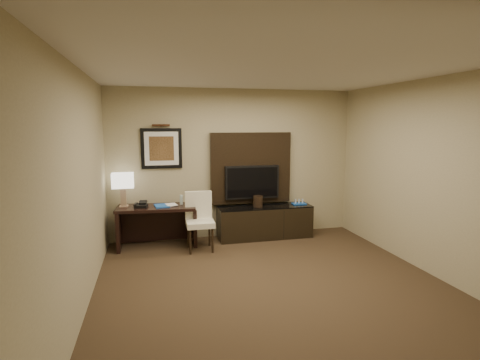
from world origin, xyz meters
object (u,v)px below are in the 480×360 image
object	(u,v)px
tv	(252,182)
ice_bucket	(258,201)
desk_phone	(141,204)
desk	(157,226)
credenza	(265,222)
water_bottle	(181,200)
desk_chair	(200,223)
table_lamp	(123,192)
minibar_tray	(299,202)

from	to	relation	value
tv	ice_bucket	xyz separation A→B (m)	(0.07, -0.16, -0.33)
tv	desk_phone	bearing A→B (deg)	-173.59
desk	desk_phone	xyz separation A→B (m)	(-0.24, -0.03, 0.40)
credenza	ice_bucket	size ratio (longest dim) A/B	8.51
tv	desk_phone	distance (m)	2.00
desk	ice_bucket	bearing A→B (deg)	5.91
desk	water_bottle	bearing A→B (deg)	11.54
desk_chair	tv	bearing A→B (deg)	29.23
desk	water_bottle	distance (m)	0.61
credenza	desk_phone	size ratio (longest dim) A/B	8.47
tv	water_bottle	xyz separation A→B (m)	(-1.30, -0.14, -0.24)
desk_phone	water_bottle	xyz separation A→B (m)	(0.67, 0.08, 0.03)
ice_bucket	desk_chair	bearing A→B (deg)	-160.13
credenza	desk_phone	distance (m)	2.22
water_bottle	ice_bucket	bearing A→B (deg)	-0.67
credenza	table_lamp	bearing A→B (deg)	178.76
desk	minibar_tray	world-z (taller)	desk
table_lamp	ice_bucket	xyz separation A→B (m)	(2.32, -0.07, -0.26)
water_bottle	desk_chair	bearing A→B (deg)	-57.45
credenza	table_lamp	world-z (taller)	table_lamp
table_lamp	desk	bearing A→B (deg)	-10.78
credenza	table_lamp	size ratio (longest dim) A/B	3.33
desk_chair	table_lamp	world-z (taller)	table_lamp
credenza	minibar_tray	size ratio (longest dim) A/B	6.75
desk	desk_phone	distance (m)	0.47
desk	tv	bearing A→B (deg)	11.11
desk_chair	ice_bucket	size ratio (longest dim) A/B	4.63
tv	table_lamp	world-z (taller)	tv
desk_chair	water_bottle	distance (m)	0.58
ice_bucket	minibar_tray	xyz separation A→B (m)	(0.81, 0.03, -0.06)
desk	minibar_tray	distance (m)	2.62
desk_phone	water_bottle	bearing A→B (deg)	17.73
credenza	tv	xyz separation A→B (m)	(-0.21, 0.14, 0.72)
desk_chair	minibar_tray	size ratio (longest dim) A/B	3.67
credenza	water_bottle	xyz separation A→B (m)	(-1.51, -0.00, 0.49)
minibar_tray	credenza	bearing A→B (deg)	-179.23
credenza	tv	world-z (taller)	tv
table_lamp	ice_bucket	world-z (taller)	table_lamp
credenza	desk_phone	world-z (taller)	desk_phone
credenza	minibar_tray	world-z (taller)	minibar_tray
desk_phone	ice_bucket	bearing A→B (deg)	12.63
desk	table_lamp	bearing A→B (deg)	174.05
table_lamp	minibar_tray	size ratio (longest dim) A/B	2.03
ice_bucket	minibar_tray	bearing A→B (deg)	1.78
desk_chair	water_bottle	bearing A→B (deg)	123.62
credenza	ice_bucket	bearing A→B (deg)	-173.43
table_lamp	credenza	bearing A→B (deg)	-1.18
ice_bucket	credenza	bearing A→B (deg)	6.63
tv	table_lamp	bearing A→B (deg)	-177.74
tv	table_lamp	xyz separation A→B (m)	(-2.26, -0.09, -0.06)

